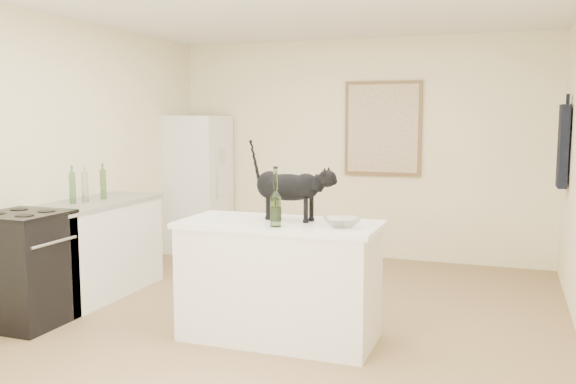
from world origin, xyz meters
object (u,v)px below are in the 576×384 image
at_px(black_cat, 288,191).
at_px(wine_bottle, 276,200).
at_px(stove, 25,270).
at_px(glass_bowl, 342,222).
at_px(fridge, 198,184).

distance_m(black_cat, wine_bottle, 0.30).
bearing_deg(wine_bottle, stove, -174.70).
bearing_deg(glass_bowl, black_cat, 162.52).
bearing_deg(fridge, stove, -90.00).
relative_size(black_cat, glass_bowl, 2.42).
bearing_deg(fridge, glass_bowl, -45.66).
distance_m(fridge, glass_bowl, 3.64).
relative_size(fridge, wine_bottle, 4.49).
bearing_deg(glass_bowl, fridge, 134.34).
xyz_separation_m(stove, black_cat, (2.09, 0.49, 0.67)).
xyz_separation_m(black_cat, wine_bottle, (0.01, -0.29, -0.04)).
height_order(stove, fridge, fridge).
height_order(stove, wine_bottle, wine_bottle).
height_order(black_cat, wine_bottle, black_cat).
distance_m(black_cat, glass_bowl, 0.52).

